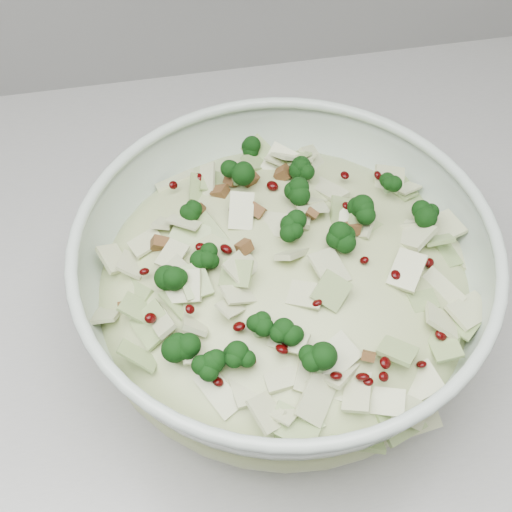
# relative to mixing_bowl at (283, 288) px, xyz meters

# --- Properties ---
(counter) EXTENTS (3.60, 0.60, 0.90)m
(counter) POSITION_rel_mixing_bowl_xyz_m (-0.23, 0.10, -0.52)
(counter) COLOR #A8A8A4
(counter) RESTS_ON floor
(mixing_bowl) EXTENTS (0.42, 0.42, 0.13)m
(mixing_bowl) POSITION_rel_mixing_bowl_xyz_m (0.00, 0.00, 0.00)
(mixing_bowl) COLOR silver
(mixing_bowl) RESTS_ON counter
(salad) EXTENTS (0.43, 0.43, 0.13)m
(salad) POSITION_rel_mixing_bowl_xyz_m (-0.00, -0.00, 0.02)
(salad) COLOR #C1CB8A
(salad) RESTS_ON mixing_bowl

